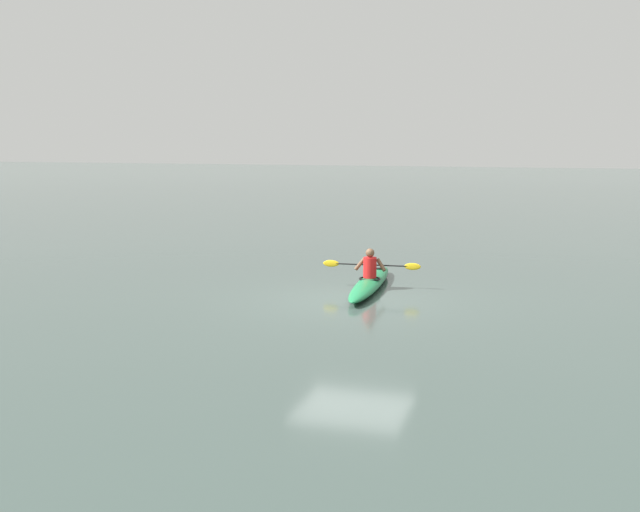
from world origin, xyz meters
The scene contains 3 objects.
ground_plane centered at (0.00, 0.00, 0.00)m, with size 160.00×160.00×0.00m, color #384742.
kayak centered at (0.01, -1.55, 0.14)m, with size 0.88×4.64×0.28m.
kayaker centered at (0.01, -1.54, 0.58)m, with size 2.40×0.46×0.71m.
Camera 1 is at (-4.28, 16.44, 3.65)m, focal length 43.57 mm.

